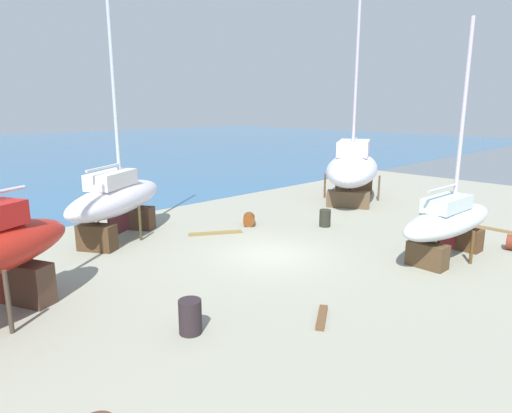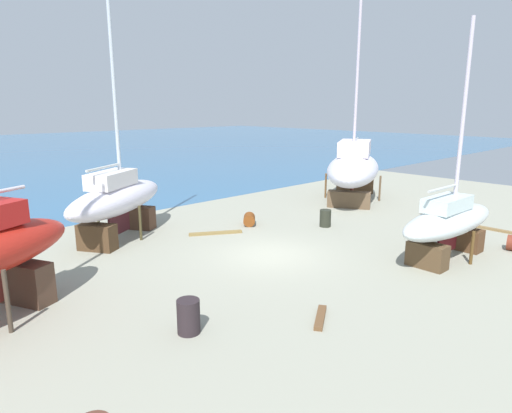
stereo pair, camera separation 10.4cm
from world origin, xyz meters
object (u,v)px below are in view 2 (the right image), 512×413
object	(u,v)px
sailboat_far_slipway	(353,168)
sailboat_mid_port	(449,222)
sailboat_large_starboard	(117,199)
barrel_tipped_right	(249,219)
barrel_tipped_center	(325,218)
barrel_rust_far	(189,316)

from	to	relation	value
sailboat_far_slipway	sailboat_mid_port	size ratio (longest dim) A/B	1.61
sailboat_large_starboard	barrel_tipped_right	bearing A→B (deg)	-53.97
sailboat_mid_port	barrel_tipped_right	size ratio (longest dim) A/B	9.86
sailboat_large_starboard	barrel_tipped_center	bearing A→B (deg)	-63.83
sailboat_mid_port	barrel_rust_far	size ratio (longest dim) A/B	9.74
barrel_rust_far	barrel_tipped_right	bearing A→B (deg)	39.02
barrel_tipped_center	barrel_tipped_right	bearing A→B (deg)	131.98
sailboat_large_starboard	barrel_tipped_right	size ratio (longest dim) A/B	13.42
barrel_rust_far	barrel_tipped_right	xyz separation A→B (m)	(8.36, 6.78, -0.17)
barrel_tipped_center	barrel_rust_far	bearing A→B (deg)	-159.75
sailboat_mid_port	barrel_tipped_center	world-z (taller)	sailboat_mid_port
sailboat_mid_port	sailboat_large_starboard	distance (m)	13.66
sailboat_mid_port	barrel_tipped_right	world-z (taller)	sailboat_mid_port
sailboat_large_starboard	sailboat_far_slipway	bearing A→B (deg)	-40.70
sailboat_large_starboard	barrel_tipped_right	xyz separation A→B (m)	(5.74, -2.28, -1.51)
sailboat_large_starboard	barrel_tipped_center	xyz separation A→B (m)	(8.23, -5.05, -1.37)
sailboat_large_starboard	barrel_rust_far	world-z (taller)	sailboat_large_starboard
barrel_rust_far	sailboat_mid_port	bearing A→B (deg)	-10.99
barrel_tipped_center	sailboat_far_slipway	bearing A→B (deg)	24.08
sailboat_large_starboard	sailboat_mid_port	bearing A→B (deg)	-86.71
barrel_rust_far	barrel_tipped_center	world-z (taller)	barrel_rust_far
sailboat_mid_port	sailboat_far_slipway	bearing A→B (deg)	54.45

